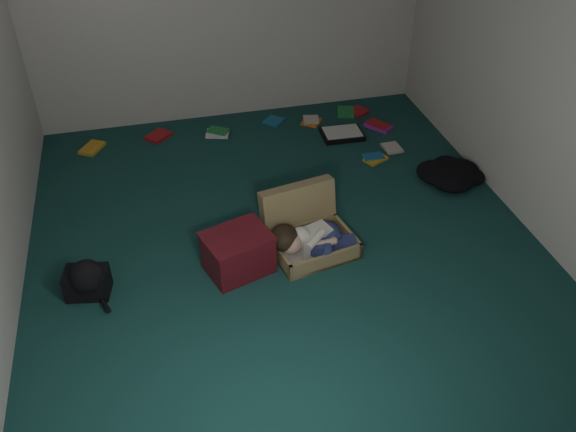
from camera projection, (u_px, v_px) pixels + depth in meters
name	position (u px, v px, depth m)	size (l,w,h in m)	color
floor	(284.00, 240.00, 4.94)	(4.50, 4.50, 0.00)	#17423E
wall_front	(417.00, 336.00, 2.41)	(4.50, 4.50, 0.00)	silver
wall_right	(543.00, 63.00, 4.54)	(4.50, 4.50, 0.00)	silver
suitcase	(307.00, 230.00, 4.81)	(0.73, 0.71, 0.46)	#9D8856
person	(311.00, 239.00, 4.66)	(0.69, 0.34, 0.28)	silver
maroon_bin	(238.00, 253.00, 4.55)	(0.57, 0.51, 0.33)	#58111A
backpack	(87.00, 282.00, 4.38)	(0.38, 0.30, 0.23)	black
clothing_pile	(450.00, 172.00, 5.60)	(0.47, 0.39, 0.15)	black
paper_tray	(342.00, 134.00, 6.26)	(0.42, 0.33, 0.06)	black
book_scatter	(291.00, 131.00, 6.33)	(3.17, 1.26, 0.02)	gold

